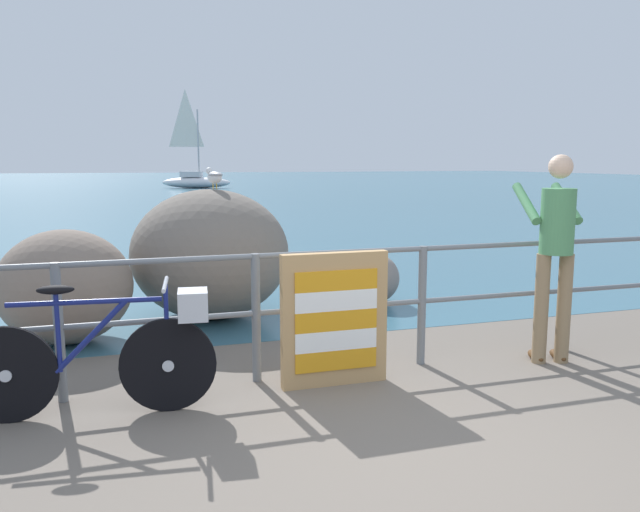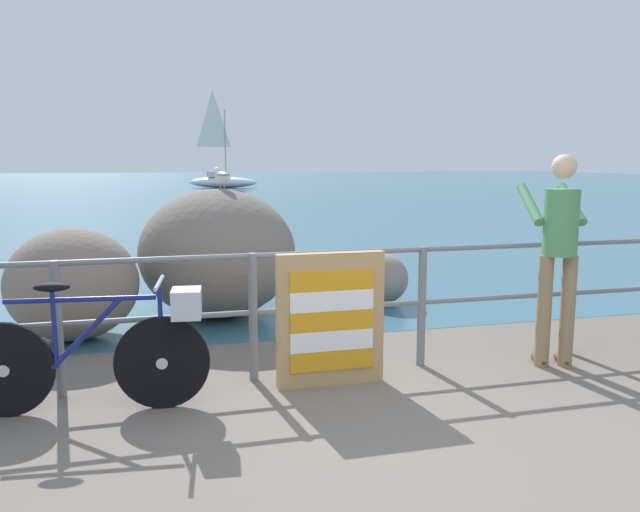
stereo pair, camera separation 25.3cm
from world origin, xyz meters
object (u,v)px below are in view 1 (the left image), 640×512
person_at_railing (555,248)px  breakwater_boulder_left (65,287)px  breakwater_boulder_right (373,278)px  breakwater_boulder_main (210,254)px  seagull (214,176)px  bicycle (111,349)px  sailboat (195,177)px  folded_deckchair_stack (335,319)px

person_at_railing → breakwater_boulder_left: size_ratio=1.43×
breakwater_boulder_left → breakwater_boulder_right: size_ratio=1.86×
breakwater_boulder_main → seagull: bearing=17.9°
breakwater_boulder_left → bicycle: bearing=-77.1°
seagull → sailboat: sailboat is taller
folded_deckchair_stack → breakwater_boulder_main: 2.51m
seagull → sailboat: size_ratio=0.06×
bicycle → seagull: (1.08, 2.56, 1.10)m
folded_deckchair_stack → breakwater_boulder_left: breakwater_boulder_left is taller
breakwater_boulder_main → breakwater_boulder_right: bearing=3.7°
sailboat → breakwater_boulder_left: bearing=-77.1°
breakwater_boulder_main → breakwater_boulder_left: size_ratio=1.38×
breakwater_boulder_main → breakwater_boulder_right: breakwater_boulder_main is taller
person_at_railing → breakwater_boulder_right: bearing=26.4°
person_at_railing → seagull: bearing=58.9°
folded_deckchair_stack → sailboat: bearing=85.5°
folded_deckchair_stack → sailboat: size_ratio=0.17×
breakwater_boulder_left → breakwater_boulder_right: 3.53m
person_at_railing → folded_deckchair_stack: (-1.96, 0.03, -0.47)m
breakwater_boulder_main → seagull: seagull is taller
bicycle → folded_deckchair_stack: bearing=10.0°
breakwater_boulder_right → bicycle: bearing=-138.3°
breakwater_boulder_right → seagull: (-1.92, -0.11, 1.26)m
breakwater_boulder_right → seagull: seagull is taller
breakwater_boulder_left → sailboat: 34.54m
folded_deckchair_stack → breakwater_boulder_main: (-0.63, 2.43, 0.19)m
bicycle → breakwater_boulder_left: bearing=108.9°
bicycle → breakwater_boulder_right: bearing=47.8°
breakwater_boulder_right → sailboat: (1.46, 33.47, 0.40)m
folded_deckchair_stack → sailboat: sailboat is taller
breakwater_boulder_main → bicycle: bearing=-111.6°
bicycle → folded_deckchair_stack: 1.64m
breakwater_boulder_left → breakwater_boulder_right: bearing=11.9°
person_at_railing → breakwater_boulder_right: person_at_railing is taller
bicycle → breakwater_boulder_main: (1.01, 2.54, 0.25)m
person_at_railing → breakwater_boulder_left: person_at_railing is taller
bicycle → seagull: 2.99m
person_at_railing → folded_deckchair_stack: person_at_railing is taller
breakwater_boulder_main → breakwater_boulder_left: (-1.45, -0.59, -0.17)m
breakwater_boulder_left → breakwater_boulder_right: (3.44, 0.72, -0.24)m
breakwater_boulder_main → breakwater_boulder_left: bearing=-157.8°
breakwater_boulder_right → sailboat: size_ratio=0.11×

